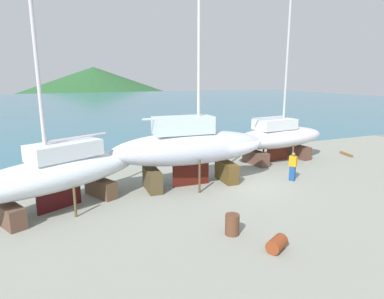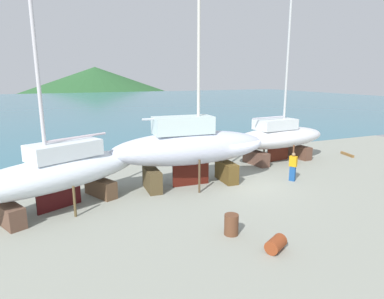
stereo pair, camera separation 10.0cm
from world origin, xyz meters
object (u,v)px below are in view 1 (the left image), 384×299
sailboat_far_slipway (278,137)px  barrel_rust_near (232,224)px  sailboat_mid_port (190,147)px  worker (293,166)px  sailboat_large_starboard (58,172)px  barrel_rust_mid (277,244)px

sailboat_far_slipway → barrel_rust_near: size_ratio=15.55×
sailboat_mid_port → worker: sailboat_mid_port is taller
sailboat_mid_port → worker: size_ratio=8.18×
barrel_rust_near → sailboat_far_slipway: bearing=44.4°
worker → sailboat_large_starboard: bearing=-34.0°
sailboat_far_slipway → sailboat_large_starboard: sailboat_large_starboard is taller
sailboat_large_starboard → worker: (13.28, -0.99, -0.93)m
sailboat_large_starboard → barrel_rust_mid: 10.45m
sailboat_mid_port → sailboat_large_starboard: size_ratio=0.93×
sailboat_far_slipway → barrel_rust_mid: size_ratio=15.52×
barrel_rust_near → worker: bearing=33.7°
barrel_rust_near → barrel_rust_mid: bearing=-64.3°
sailboat_far_slipway → barrel_rust_near: bearing=-140.8°
sailboat_far_slipway → barrel_rust_mid: (-8.34, -10.81, -1.57)m
sailboat_mid_port → barrel_rust_near: (-0.89, -6.37, -1.89)m
sailboat_large_starboard → barrel_rust_mid: size_ratio=18.23×
barrel_rust_mid → barrel_rust_near: (-0.86, 1.79, 0.16)m
sailboat_far_slipway → worker: bearing=-122.0°
barrel_rust_mid → barrel_rust_near: size_ratio=1.00×
sailboat_mid_port → barrel_rust_mid: bearing=-87.4°
worker → barrel_rust_near: bearing=4.0°
sailboat_mid_port → worker: 6.49m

